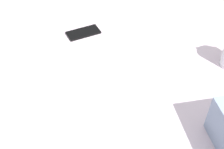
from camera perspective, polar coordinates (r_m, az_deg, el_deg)
bed_mattress at (r=119.66cm, az=6.76°, el=-1.63°), size 180.00×140.00×18.00cm
cell_phone at (r=129.76cm, az=-5.49°, el=7.96°), size 15.30×10.25×0.80cm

